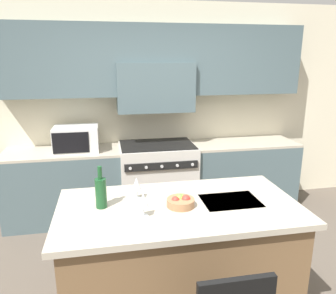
{
  "coord_description": "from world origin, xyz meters",
  "views": [
    {
      "loc": [
        -0.61,
        -2.06,
        2.01
      ],
      "look_at": [
        -0.05,
        0.88,
        1.19
      ],
      "focal_mm": 35.0,
      "sensor_mm": 36.0,
      "label": 1
    }
  ],
  "objects": [
    {
      "name": "fruit_bowl",
      "position": [
        -0.1,
        0.12,
        0.97
      ],
      "size": [
        0.21,
        0.21,
        0.09
      ],
      "color": "#996B47",
      "rests_on": "kitchen_island"
    },
    {
      "name": "back_counter",
      "position": [
        0.0,
        1.93,
        0.46
      ],
      "size": [
        3.76,
        0.62,
        0.91
      ],
      "color": "#4C6066",
      "rests_on": "ground_plane"
    },
    {
      "name": "range_stove",
      "position": [
        0.0,
        1.91,
        0.47
      ],
      "size": [
        0.96,
        0.7,
        0.95
      ],
      "color": "beige",
      "rests_on": "ground_plane"
    },
    {
      "name": "wine_glass_near",
      "position": [
        -0.39,
        0.01,
        1.06
      ],
      "size": [
        0.07,
        0.07,
        0.17
      ],
      "color": "white",
      "rests_on": "kitchen_island"
    },
    {
      "name": "wine_glass_far",
      "position": [
        -0.41,
        0.31,
        1.06
      ],
      "size": [
        0.07,
        0.07,
        0.17
      ],
      "color": "white",
      "rests_on": "kitchen_island"
    },
    {
      "name": "back_cabinetry",
      "position": [
        0.0,
        2.18,
        1.6
      ],
      "size": [
        10.0,
        0.46,
        2.7
      ],
      "color": "beige",
      "rests_on": "ground_plane"
    },
    {
      "name": "kitchen_island",
      "position": [
        -0.11,
        0.14,
        0.47
      ],
      "size": [
        1.82,
        0.95,
        0.94
      ],
      "color": "brown",
      "rests_on": "ground_plane"
    },
    {
      "name": "wine_bottle",
      "position": [
        -0.68,
        0.21,
        1.06
      ],
      "size": [
        0.08,
        0.08,
        0.32
      ],
      "color": "#194723",
      "rests_on": "kitchen_island"
    },
    {
      "name": "microwave",
      "position": [
        -0.99,
        1.93,
        1.06
      ],
      "size": [
        0.52,
        0.41,
        0.3
      ],
      "color": "silver",
      "rests_on": "back_counter"
    }
  ]
}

